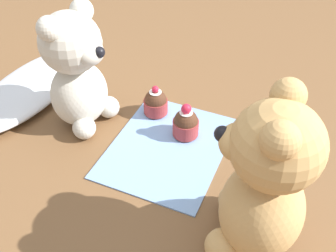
# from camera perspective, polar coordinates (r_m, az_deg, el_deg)

# --- Properties ---
(ground_plane) EXTENTS (4.00, 4.00, 0.00)m
(ground_plane) POSITION_cam_1_polar(r_m,az_deg,el_deg) (0.77, 0.00, -3.17)
(ground_plane) COLOR brown
(knitted_placemat) EXTENTS (0.27, 0.21, 0.01)m
(knitted_placemat) POSITION_cam_1_polar(r_m,az_deg,el_deg) (0.76, 0.00, -3.00)
(knitted_placemat) COLOR #7A9ED1
(knitted_placemat) RESTS_ON ground_plane
(tulle_cloth) EXTENTS (0.35, 0.15, 0.04)m
(tulle_cloth) POSITION_cam_1_polar(r_m,az_deg,el_deg) (0.94, -19.42, 5.26)
(tulle_cloth) COLOR silver
(tulle_cloth) RESTS_ON ground_plane
(teddy_bear_cream) EXTENTS (0.13, 0.14, 0.25)m
(teddy_bear_cream) POSITION_cam_1_polar(r_m,az_deg,el_deg) (0.77, -13.11, 7.85)
(teddy_bear_cream) COLOR beige
(teddy_bear_cream) RESTS_ON ground_plane
(teddy_bear_tan) EXTENTS (0.15, 0.14, 0.27)m
(teddy_bear_tan) POSITION_cam_1_polar(r_m,az_deg,el_deg) (0.55, 13.78, -8.24)
(teddy_bear_tan) COLOR tan
(teddy_bear_tan) RESTS_ON ground_plane
(cupcake_near_cream_bear) EXTENTS (0.05, 0.05, 0.07)m
(cupcake_near_cream_bear) POSITION_cam_1_polar(r_m,az_deg,el_deg) (0.82, -1.81, 3.42)
(cupcake_near_cream_bear) COLOR #993333
(cupcake_near_cream_bear) RESTS_ON knitted_placemat
(cupcake_near_tan_bear) EXTENTS (0.05, 0.05, 0.07)m
(cupcake_near_tan_bear) POSITION_cam_1_polar(r_m,az_deg,el_deg) (0.77, 2.59, 0.39)
(cupcake_near_tan_bear) COLOR #993333
(cupcake_near_tan_bear) RESTS_ON knitted_placemat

